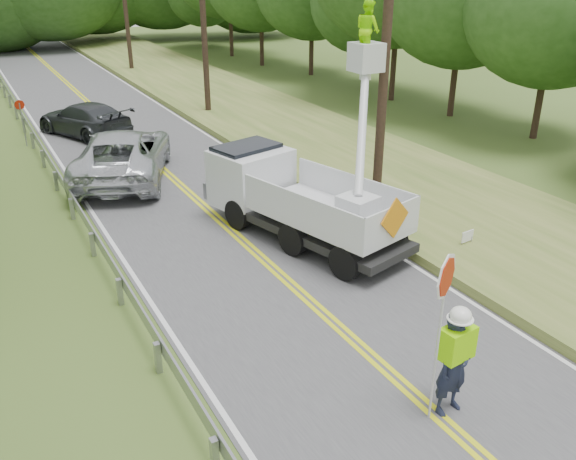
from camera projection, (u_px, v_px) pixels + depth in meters
ground at (447, 425)px, 10.94m from camera, size 140.00×140.00×0.00m
road at (183, 188)px, 22.12m from camera, size 7.20×96.00×0.03m
guardrail at (63, 185)px, 20.86m from camera, size 0.18×48.00×0.77m
utility_poles at (266, 23)px, 24.54m from camera, size 1.60×43.30×10.00m
tall_grass_verge at (345, 156)px, 25.16m from camera, size 7.00×96.00×0.30m
flagger at (454, 357)px, 10.79m from camera, size 1.22×0.57×3.36m
bucket_truck at (289, 182)px, 18.26m from camera, size 4.93×7.07×6.62m
suv_silver at (123, 154)px, 22.74m from camera, size 5.46×7.37×1.86m
suv_darkgrey at (84, 119)px, 28.31m from camera, size 4.15×5.71×1.54m
stop_sign_permanent at (22, 117)px, 26.48m from camera, size 0.44×0.09×2.08m
yard_sign at (467, 237)px, 17.13m from camera, size 0.46×0.08×0.67m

